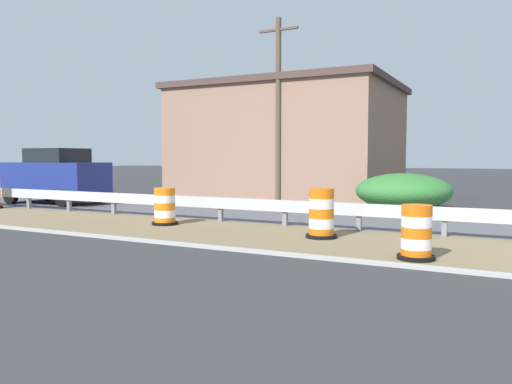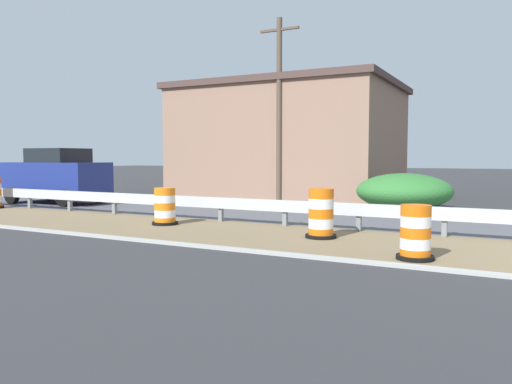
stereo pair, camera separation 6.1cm
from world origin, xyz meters
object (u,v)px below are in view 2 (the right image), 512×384
at_px(utility_pole_near, 279,106).
at_px(traffic_barrel_nearest, 415,235).
at_px(traffic_barrel_close, 321,216).
at_px(traffic_barrel_mid, 165,208).
at_px(car_lead_near_lane, 56,176).

bearing_deg(utility_pole_near, traffic_barrel_nearest, -143.99).
bearing_deg(traffic_barrel_close, utility_pole_near, 30.32).
bearing_deg(traffic_barrel_mid, traffic_barrel_nearest, -103.79).
bearing_deg(traffic_barrel_close, traffic_barrel_mid, 87.77).
relative_size(traffic_barrel_nearest, utility_pole_near, 0.13).
height_order(traffic_barrel_close, car_lead_near_lane, car_lead_near_lane).
xyz_separation_m(traffic_barrel_close, traffic_barrel_mid, (0.18, 4.65, -0.06)).
distance_m(traffic_barrel_nearest, traffic_barrel_close, 2.84).
height_order(traffic_barrel_nearest, utility_pole_near, utility_pole_near).
relative_size(traffic_barrel_close, utility_pole_near, 0.15).
xyz_separation_m(traffic_barrel_nearest, traffic_barrel_mid, (1.73, 7.03, 0.01)).
distance_m(traffic_barrel_close, car_lead_near_lane, 13.04).
bearing_deg(traffic_barrel_nearest, traffic_barrel_close, 57.09).
distance_m(traffic_barrel_mid, car_lead_near_lane, 8.58).
bearing_deg(traffic_barrel_mid, car_lead_near_lane, 68.20).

